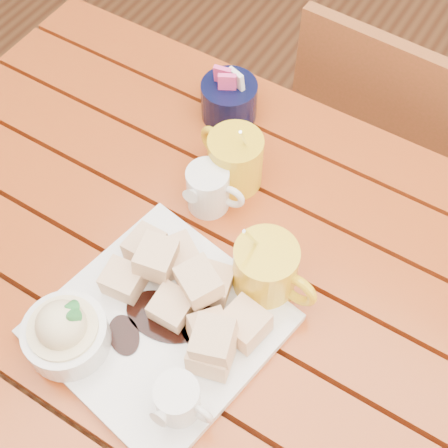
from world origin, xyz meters
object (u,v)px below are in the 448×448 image
Objects in this scene: coffee_mug_right at (267,271)px; chair_far at (383,142)px; dessert_plate at (143,323)px; coffee_mug_left at (234,159)px; table at (217,305)px.

chair_far is at bearing 94.66° from coffee_mug_right.
chair_far is (0.09, 0.76, -0.32)m from dessert_plate.
coffee_mug_right reaches higher than coffee_mug_left.
coffee_mug_right is at bearing 54.27° from dessert_plate.
coffee_mug_right is 0.70m from chair_far.
table is 0.24m from coffee_mug_left.
dessert_plate reaches higher than chair_far.
coffee_mug_right reaches higher than dessert_plate.
dessert_plate reaches higher than table.
coffee_mug_left reaches higher than table.
dessert_plate is at bearing -66.27° from coffee_mug_left.
chair_far is (-0.01, 0.61, -0.34)m from coffee_mug_right.
coffee_mug_right reaches higher than chair_far.
chair_far is at bearing 82.97° from dessert_plate.
table is 0.18m from coffee_mug_right.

